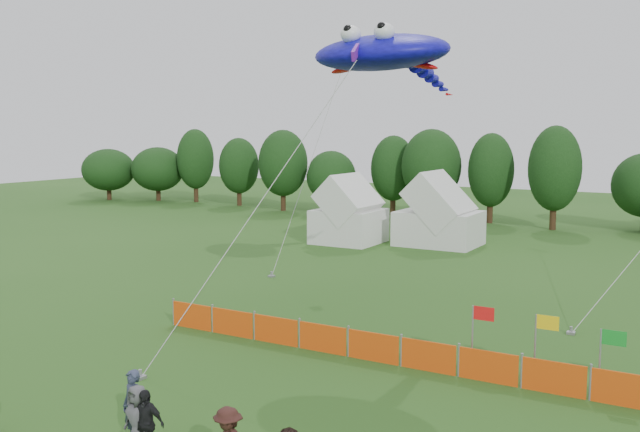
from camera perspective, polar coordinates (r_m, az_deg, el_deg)
The scene contains 9 objects.
treeline at distance 58.84m, azimuth 20.93°, elevation 2.95°, with size 104.57×8.78×8.36m.
tent_left at distance 49.34m, azimuth 2.32°, elevation 0.06°, with size 4.31×4.31×3.80m.
tent_right at distance 48.95m, azimuth 9.51°, elevation -0.09°, with size 5.37×4.30×3.79m.
barrier_fence at distance 24.38m, azimuth 6.41°, elevation -10.72°, with size 19.90×0.06×1.00m.
spectator_a at distance 19.06m, azimuth -14.74°, elevation -14.61°, with size 0.70×0.46×1.93m, color #2D344C.
spectator_d at distance 18.40m, azimuth -13.79°, elevation -15.79°, with size 0.99×0.41×1.68m, color black.
spectator_e at distance 18.61m, azimuth -14.37°, elevation -15.49°, with size 0.84×0.55×1.72m, color #48484C.
stingray_kite at distance 27.71m, azimuth 5.30°, elevation 12.77°, with size 7.19×15.89×11.69m.
small_kite_dark at distance 39.67m, azimuth 0.05°, elevation 6.72°, with size 2.48×5.66×13.10m.
Camera 1 is at (11.09, -13.02, 7.93)m, focal length 40.00 mm.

